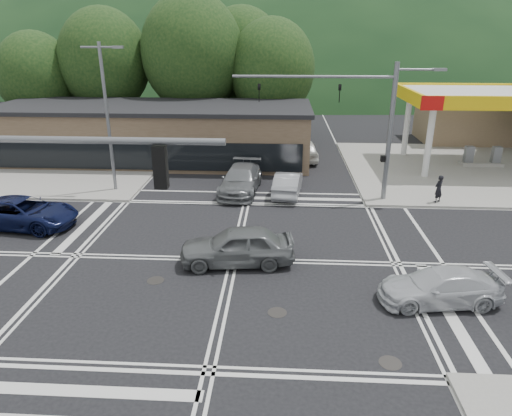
# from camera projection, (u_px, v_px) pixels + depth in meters

# --- Properties ---
(ground) EXTENTS (120.00, 120.00, 0.00)m
(ground) POSITION_uv_depth(u_px,v_px,m) (234.00, 260.00, 20.31)
(ground) COLOR black
(ground) RESTS_ON ground
(sidewalk_ne) EXTENTS (16.00, 16.00, 0.15)m
(sidewalk_ne) POSITION_uv_depth(u_px,v_px,m) (458.00, 170.00, 33.46)
(sidewalk_ne) COLOR gray
(sidewalk_ne) RESTS_ON ground
(sidewalk_nw) EXTENTS (16.00, 16.00, 0.15)m
(sidewalk_nw) POSITION_uv_depth(u_px,v_px,m) (60.00, 163.00, 35.07)
(sidewalk_nw) COLOR gray
(sidewalk_nw) RESTS_ON ground
(gas_station_canopy) EXTENTS (12.32, 8.34, 5.75)m
(gas_station_canopy) POSITION_uv_depth(u_px,v_px,m) (493.00, 99.00, 32.49)
(gas_station_canopy) COLOR silver
(gas_station_canopy) RESTS_ON ground
(convenience_store) EXTENTS (10.00, 6.00, 3.80)m
(convenience_store) POSITION_uv_depth(u_px,v_px,m) (478.00, 121.00, 41.85)
(convenience_store) COLOR #846B4F
(convenience_store) RESTS_ON ground
(commercial_row) EXTENTS (24.00, 8.00, 4.00)m
(commercial_row) POSITION_uv_depth(u_px,v_px,m) (154.00, 134.00, 35.87)
(commercial_row) COLOR brown
(commercial_row) RESTS_ON ground
(hill_north) EXTENTS (252.00, 126.00, 140.00)m
(hill_north) POSITION_uv_depth(u_px,v_px,m) (274.00, 77.00, 104.18)
(hill_north) COLOR #173319
(hill_north) RESTS_ON ground
(tree_n_a) EXTENTS (8.00, 8.00, 11.75)m
(tree_n_a) POSITION_uv_depth(u_px,v_px,m) (105.00, 61.00, 40.87)
(tree_n_a) COLOR #382619
(tree_n_a) RESTS_ON ground
(tree_n_b) EXTENTS (9.00, 9.00, 12.98)m
(tree_n_b) POSITION_uv_depth(u_px,v_px,m) (193.00, 53.00, 40.21)
(tree_n_b) COLOR #382619
(tree_n_b) RESTS_ON ground
(tree_n_c) EXTENTS (7.60, 7.60, 10.87)m
(tree_n_c) POSITION_uv_depth(u_px,v_px,m) (272.00, 69.00, 40.30)
(tree_n_c) COLOR #382619
(tree_n_c) RESTS_ON ground
(tree_n_d) EXTENTS (6.80, 6.80, 9.76)m
(tree_n_d) POSITION_uv_depth(u_px,v_px,m) (37.00, 76.00, 40.73)
(tree_n_d) COLOR #382619
(tree_n_d) RESTS_ON ground
(tree_n_e) EXTENTS (8.40, 8.40, 11.98)m
(tree_n_e) POSITION_uv_depth(u_px,v_px,m) (242.00, 59.00, 43.95)
(tree_n_e) COLOR #382619
(tree_n_e) RESTS_ON ground
(streetlight_nw) EXTENTS (2.50, 0.25, 9.00)m
(streetlight_nw) POSITION_uv_depth(u_px,v_px,m) (108.00, 111.00, 27.34)
(streetlight_nw) COLOR slate
(streetlight_nw) RESTS_ON ground
(signal_mast_ne) EXTENTS (11.65, 0.30, 8.00)m
(signal_mast_ne) POSITION_uv_depth(u_px,v_px,m) (369.00, 116.00, 25.76)
(signal_mast_ne) COLOR slate
(signal_mast_ne) RESTS_ON ground
(car_blue_west) EXTENTS (5.78, 3.09, 1.54)m
(car_blue_west) POSITION_uv_depth(u_px,v_px,m) (23.00, 213.00, 23.55)
(car_blue_west) COLOR #0C1236
(car_blue_west) RESTS_ON ground
(car_grey_center) EXTENTS (5.12, 2.51, 1.68)m
(car_grey_center) POSITION_uv_depth(u_px,v_px,m) (237.00, 246.00, 19.72)
(car_grey_center) COLOR slate
(car_grey_center) RESTS_ON ground
(car_silver_east) EXTENTS (4.70, 2.32, 1.31)m
(car_silver_east) POSITION_uv_depth(u_px,v_px,m) (440.00, 287.00, 16.90)
(car_silver_east) COLOR silver
(car_silver_east) RESTS_ON ground
(car_queue_a) EXTENTS (2.01, 4.53, 1.44)m
(car_queue_a) POSITION_uv_depth(u_px,v_px,m) (288.00, 183.00, 28.31)
(car_queue_a) COLOR #A1A3A8
(car_queue_a) RESTS_ON ground
(car_queue_b) EXTENTS (2.39, 5.03, 1.66)m
(car_queue_b) POSITION_uv_depth(u_px,v_px,m) (304.00, 149.00, 36.11)
(car_queue_b) COLOR silver
(car_queue_b) RESTS_ON ground
(car_northbound) EXTENTS (2.70, 5.71, 1.61)m
(car_northbound) POSITION_uv_depth(u_px,v_px,m) (241.00, 180.00, 28.75)
(car_northbound) COLOR slate
(car_northbound) RESTS_ON ground
(pedestrian) EXTENTS (0.71, 0.67, 1.63)m
(pedestrian) POSITION_uv_depth(u_px,v_px,m) (439.00, 189.00, 26.55)
(pedestrian) COLOR black
(pedestrian) RESTS_ON sidewalk_ne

